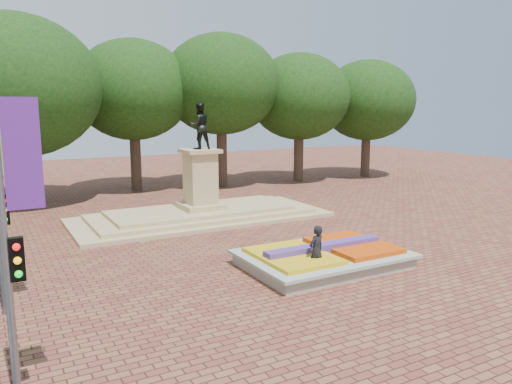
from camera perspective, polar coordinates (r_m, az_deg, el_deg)
ground at (r=21.09m, az=2.22°, el=-7.36°), size 90.00×90.00×0.00m
flower_bed at (r=19.95m, az=7.78°, el=-7.33°), size 6.30×4.30×0.91m
monument at (r=27.82m, az=-6.32°, el=-1.31°), size 14.00×6.00×6.40m
tree_row_back at (r=37.48m, az=-9.15°, el=10.38°), size 44.80×8.80×10.43m
banner_poles at (r=16.09m, az=-27.26°, el=0.32°), size 0.88×11.17×7.00m
pedestrian at (r=18.68m, az=6.91°, el=-6.67°), size 0.78×0.60×1.90m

